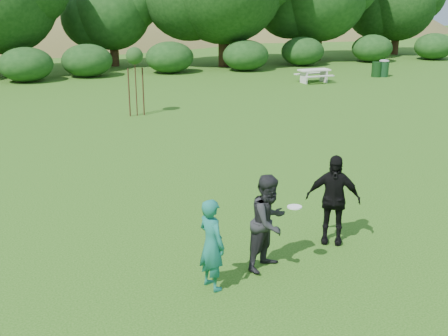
% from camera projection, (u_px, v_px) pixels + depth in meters
% --- Properties ---
extents(ground, '(120.00, 120.00, 0.00)m').
position_uv_depth(ground, '(282.00, 267.00, 10.73)').
color(ground, '#19470C').
rests_on(ground, ground).
extents(player_teal, '(0.55, 0.70, 1.67)m').
position_uv_depth(player_teal, '(212.00, 244.00, 9.74)').
color(player_teal, '#17685A').
rests_on(player_teal, ground).
extents(player_grey, '(1.12, 1.05, 1.85)m').
position_uv_depth(player_grey, '(269.00, 222.00, 10.44)').
color(player_grey, '#232426').
rests_on(player_grey, ground).
extents(player_black, '(1.18, 1.00, 1.89)m').
position_uv_depth(player_black, '(333.00, 199.00, 11.53)').
color(player_black, black).
rests_on(player_black, ground).
extents(trash_can_near, '(0.60, 0.60, 0.90)m').
position_uv_depth(trash_can_near, '(377.00, 69.00, 34.22)').
color(trash_can_near, '#143715').
rests_on(trash_can_near, ground).
extents(frisbee, '(0.27, 0.27, 0.04)m').
position_uv_depth(frisbee, '(295.00, 207.00, 10.22)').
color(frisbee, white).
rests_on(frisbee, ground).
extents(sapling, '(0.70, 0.70, 2.85)m').
position_uv_depth(sapling, '(135.00, 58.00, 22.94)').
color(sapling, '#3E2518').
rests_on(sapling, ground).
extents(picnic_table, '(1.80, 1.48, 0.76)m').
position_uv_depth(picnic_table, '(314.00, 74.00, 32.02)').
color(picnic_table, silver).
rests_on(picnic_table, ground).
extents(trash_can_lidded, '(0.60, 0.60, 1.05)m').
position_uv_depth(trash_can_lidded, '(384.00, 68.00, 34.22)').
color(trash_can_lidded, '#163D20').
rests_on(trash_can_lidded, ground).
extents(hillside, '(150.00, 72.00, 52.00)m').
position_uv_depth(hillside, '(38.00, 124.00, 74.73)').
color(hillside, olive).
rests_on(hillside, ground).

